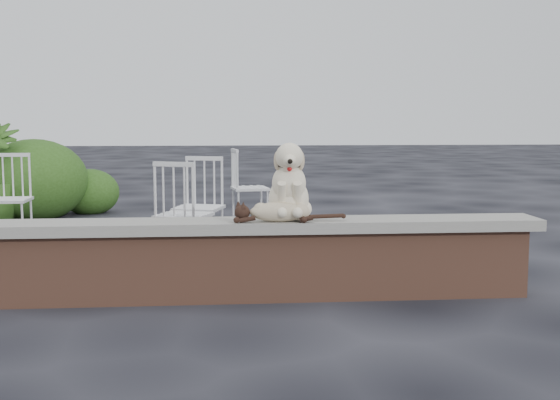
{
  "coord_description": "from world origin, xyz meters",
  "views": [
    {
      "loc": [
        0.77,
        -4.95,
        1.3
      ],
      "look_at": [
        1.21,
        0.2,
        0.7
      ],
      "focal_mm": 44.57,
      "sensor_mm": 36.0,
      "label": 1
    }
  ],
  "objects": [
    {
      "name": "shrubbery",
      "position": [
        -1.81,
        4.47,
        0.43
      ],
      "size": [
        2.41,
        1.5,
        1.1
      ],
      "color": "#254714",
      "rests_on": "ground"
    },
    {
      "name": "chair_d",
      "position": [
        0.55,
        1.72,
        0.47
      ],
      "size": [
        0.7,
        0.7,
        0.94
      ],
      "primitive_type": null,
      "rotation": [
        0.0,
        0.0,
        -0.29
      ],
      "color": "white",
      "rests_on": "ground"
    },
    {
      "name": "chair_c",
      "position": [
        0.44,
        1.21,
        0.47
      ],
      "size": [
        0.73,
        0.73,
        0.94
      ],
      "primitive_type": null,
      "rotation": [
        0.0,
        0.0,
        2.75
      ],
      "color": "white",
      "rests_on": "ground"
    },
    {
      "name": "ground",
      "position": [
        0.0,
        0.0,
        0.0
      ],
      "size": [
        60.0,
        60.0,
        0.0
      ],
      "primitive_type": "plane",
      "color": "black",
      "rests_on": "ground"
    },
    {
      "name": "chair_a",
      "position": [
        -1.48,
        2.58,
        0.47
      ],
      "size": [
        0.57,
        0.57,
        0.94
      ],
      "primitive_type": null,
      "rotation": [
        0.0,
        0.0,
        0.01
      ],
      "color": "white",
      "rests_on": "ground"
    },
    {
      "name": "chair_e",
      "position": [
        1.13,
        3.6,
        0.47
      ],
      "size": [
        0.64,
        0.64,
        0.94
      ],
      "primitive_type": null,
      "rotation": [
        0.0,
        0.0,
        1.73
      ],
      "color": "white",
      "rests_on": "ground"
    },
    {
      "name": "cat",
      "position": [
        1.18,
        -0.1,
        0.66
      ],
      "size": [
        0.95,
        0.28,
        0.16
      ],
      "primitive_type": null,
      "rotation": [
        0.0,
        0.0,
        -0.06
      ],
      "color": "tan",
      "rests_on": "capstone"
    },
    {
      "name": "capstone",
      "position": [
        0.0,
        0.0,
        0.54
      ],
      "size": [
        6.2,
        0.4,
        0.08
      ],
      "primitive_type": "cube",
      "color": "slate",
      "rests_on": "brick_wall"
    },
    {
      "name": "brick_wall",
      "position": [
        0.0,
        0.0,
        0.25
      ],
      "size": [
        6.0,
        0.3,
        0.5
      ],
      "primitive_type": "cube",
      "color": "brown",
      "rests_on": "ground"
    },
    {
      "name": "dog",
      "position": [
        1.26,
        0.05,
        0.86
      ],
      "size": [
        0.4,
        0.51,
        0.57
      ],
      "primitive_type": null,
      "rotation": [
        0.0,
        0.0,
        -0.06
      ],
      "color": "beige",
      "rests_on": "capstone"
    }
  ]
}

